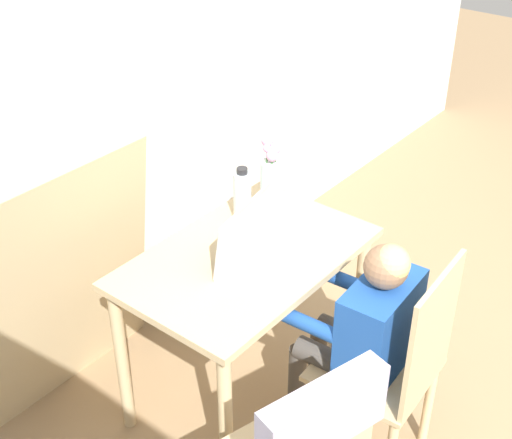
{
  "coord_description": "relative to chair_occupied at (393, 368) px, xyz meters",
  "views": [
    {
      "loc": [
        -1.89,
        0.06,
        2.29
      ],
      "look_at": [
        -0.17,
        1.44,
        0.91
      ],
      "focal_mm": 50.0,
      "sensor_mm": 36.0,
      "label": 1
    }
  ],
  "objects": [
    {
      "name": "person_seated",
      "position": [
        -0.01,
        0.13,
        0.13
      ],
      "size": [
        0.38,
        0.44,
        0.98
      ],
      "rotation": [
        0.0,
        0.0,
        3.2
      ],
      "color": "#1E4C9E",
      "rests_on": "ground_plane"
    },
    {
      "name": "laptop",
      "position": [
        -0.07,
        0.57,
        0.31
      ],
      "size": [
        0.41,
        0.3,
        0.24
      ],
      "rotation": [
        0.0,
        0.0,
        0.18
      ],
      "color": "#B2B2B7",
      "rests_on": "dining_table"
    },
    {
      "name": "flower_vase",
      "position": [
        0.22,
        0.74,
        0.42
      ],
      "size": [
        0.08,
        0.08,
        0.36
      ],
      "color": "silver",
      "rests_on": "dining_table"
    },
    {
      "name": "water_bottle",
      "position": [
        0.13,
        0.81,
        0.37
      ],
      "size": [
        0.07,
        0.07,
        0.24
      ],
      "color": "silver",
      "rests_on": "dining_table"
    },
    {
      "name": "dining_table",
      "position": [
        -0.06,
        0.63,
        0.14
      ],
      "size": [
        0.98,
        0.63,
        0.73
      ],
      "color": "#D6B784",
      "rests_on": "ground_plane"
    },
    {
      "name": "wall_back",
      "position": [
        0.11,
        1.37,
        0.78
      ],
      "size": [
        6.4,
        0.05,
        2.5
      ],
      "color": "silver",
      "rests_on": "ground_plane"
    },
    {
      "name": "cardboard_panel",
      "position": [
        -0.46,
        1.23,
        0.06
      ],
      "size": [
        0.83,
        0.16,
        1.07
      ],
      "color": "tan",
      "rests_on": "ground_plane"
    },
    {
      "name": "chair_occupied",
      "position": [
        0.0,
        0.0,
        0.0
      ],
      "size": [
        0.42,
        0.42,
        0.93
      ],
      "rotation": [
        0.0,
        0.0,
        3.2
      ],
      "color": "#D6B784",
      "rests_on": "ground_plane"
    }
  ]
}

